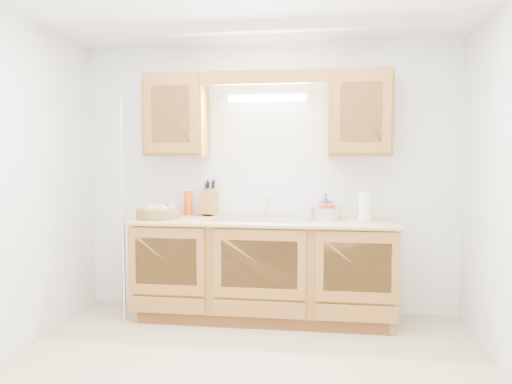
% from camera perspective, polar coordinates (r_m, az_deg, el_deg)
% --- Properties ---
extents(room, '(3.52, 3.50, 2.50)m').
position_cam_1_polar(room, '(3.21, -1.78, 0.46)').
color(room, '#BEAD89').
rests_on(room, ground).
extents(base_cabinets, '(2.20, 0.60, 0.86)m').
position_cam_1_polar(base_cabinets, '(4.51, 0.90, -8.89)').
color(base_cabinets, olive).
rests_on(base_cabinets, ground).
extents(countertop, '(2.30, 0.63, 0.04)m').
position_cam_1_polar(countertop, '(4.41, 0.88, -3.36)').
color(countertop, tan).
rests_on(countertop, base_cabinets).
extents(upper_cabinet_left, '(0.55, 0.33, 0.75)m').
position_cam_1_polar(upper_cabinet_left, '(4.71, -9.05, 8.58)').
color(upper_cabinet_left, olive).
rests_on(upper_cabinet_left, room).
extents(upper_cabinet_right, '(0.55, 0.33, 0.75)m').
position_cam_1_polar(upper_cabinet_right, '(4.51, 11.77, 8.74)').
color(upper_cabinet_right, olive).
rests_on(upper_cabinet_right, room).
extents(valance, '(2.20, 0.05, 0.12)m').
position_cam_1_polar(valance, '(4.43, 0.90, 13.01)').
color(valance, olive).
rests_on(valance, room).
extents(fluorescent_fixture, '(0.76, 0.08, 0.08)m').
position_cam_1_polar(fluorescent_fixture, '(4.64, 1.26, 10.83)').
color(fluorescent_fixture, white).
rests_on(fluorescent_fixture, room).
extents(sink, '(0.84, 0.46, 0.36)m').
position_cam_1_polar(sink, '(4.44, 0.91, -3.99)').
color(sink, '#9E9EA3').
rests_on(sink, countertop).
extents(wire_shelf_pole, '(0.03, 0.03, 2.00)m').
position_cam_1_polar(wire_shelf_pole, '(4.47, -14.98, -1.86)').
color(wire_shelf_pole, silver).
rests_on(wire_shelf_pole, ground).
extents(outlet_plate, '(0.08, 0.01, 0.12)m').
position_cam_1_polar(outlet_plate, '(4.68, 13.00, 0.28)').
color(outlet_plate, white).
rests_on(outlet_plate, room).
extents(fruit_basket, '(0.43, 0.43, 0.12)m').
position_cam_1_polar(fruit_basket, '(4.57, -11.06, -2.23)').
color(fruit_basket, '#A07C40').
rests_on(fruit_basket, countertop).
extents(knife_block, '(0.15, 0.21, 0.35)m').
position_cam_1_polar(knife_block, '(4.69, -5.36, -1.16)').
color(knife_block, olive).
rests_on(knife_block, countertop).
extents(orange_canister, '(0.11, 0.11, 0.24)m').
position_cam_1_polar(orange_canister, '(4.76, -7.72, -1.13)').
color(orange_canister, '#DD500C').
rests_on(orange_canister, countertop).
extents(soap_bottle, '(0.12, 0.12, 0.22)m').
position_cam_1_polar(soap_bottle, '(4.58, 7.94, -1.52)').
color(soap_bottle, '#245DB5').
rests_on(soap_bottle, countertop).
extents(sponge, '(0.15, 0.12, 0.03)m').
position_cam_1_polar(sponge, '(4.63, 7.93, -2.67)').
color(sponge, '#CC333F').
rests_on(sponge, countertop).
extents(paper_towel, '(0.14, 0.14, 0.29)m').
position_cam_1_polar(paper_towel, '(4.42, 12.36, -1.64)').
color(paper_towel, silver).
rests_on(paper_towel, countertop).
extents(apple_bowl, '(0.29, 0.29, 0.14)m').
position_cam_1_polar(apple_bowl, '(4.43, 7.95, -2.31)').
color(apple_bowl, silver).
rests_on(apple_bowl, countertop).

